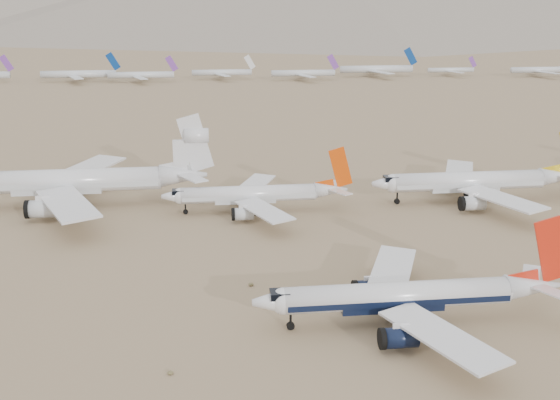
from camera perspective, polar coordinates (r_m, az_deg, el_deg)
name	(u,v)px	position (r m, az deg, el deg)	size (l,w,h in m)	color
ground	(439,311)	(121.44, 12.84, -8.81)	(7000.00, 7000.00, 0.00)	olive
main_airliner	(411,296)	(114.52, 10.60, -7.66)	(48.91, 47.77, 17.26)	silver
row2_gold_tail	(477,181)	(184.34, 15.69, 1.46)	(52.17, 51.03, 18.58)	silver
row2_orange_tail	(257,194)	(169.21, -1.91, 0.47)	(43.70, 42.75, 15.59)	silver
row2_white_trijet	(78,180)	(180.40, -16.09, 1.56)	(64.03, 62.58, 22.69)	silver
distant_storage_row	(323,71)	(442.26, 3.50, 10.40)	(610.81, 55.21, 15.89)	silver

